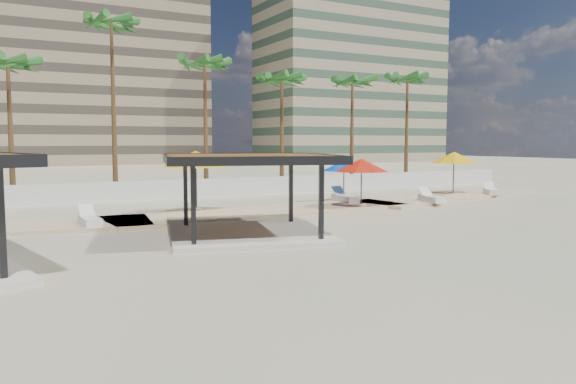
% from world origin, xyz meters
% --- Properties ---
extents(ground, '(200.00, 200.00, 0.00)m').
position_xyz_m(ground, '(0.00, 0.00, 0.00)').
color(ground, tan).
rests_on(ground, ground).
extents(promenade, '(44.45, 7.97, 0.24)m').
position_xyz_m(promenade, '(2.00, 7.67, 0.06)').
color(promenade, '#C6B284').
rests_on(promenade, ground).
extents(boundary_wall, '(56.00, 0.30, 1.20)m').
position_xyz_m(boundary_wall, '(0.00, 16.00, 0.60)').
color(boundary_wall, silver).
rests_on(boundary_wall, ground).
extents(building_mid, '(38.00, 16.00, 30.40)m').
position_xyz_m(building_mid, '(4.00, 78.00, 14.27)').
color(building_mid, '#847259').
rests_on(building_mid, ground).
extents(building_east, '(32.00, 15.00, 36.40)m').
position_xyz_m(building_east, '(48.00, 66.00, 17.27)').
color(building_east, gray).
rests_on(building_east, ground).
extents(pavilion_central, '(7.49, 7.49, 3.11)m').
position_xyz_m(pavilion_central, '(-1.66, 1.10, 1.85)').
color(pavilion_central, beige).
rests_on(pavilion_central, ground).
extents(umbrella_b, '(4.37, 4.37, 2.97)m').
position_xyz_m(umbrella_b, '(-1.17, 8.47, 2.73)').
color(umbrella_b, beige).
rests_on(umbrella_b, promenade).
extents(umbrella_c, '(3.00, 3.00, 2.53)m').
position_xyz_m(umbrella_c, '(6.98, 5.80, 2.36)').
color(umbrella_c, beige).
rests_on(umbrella_c, promenade).
extents(umbrella_d, '(3.35, 3.35, 2.33)m').
position_xyz_m(umbrella_d, '(8.17, 9.20, 2.18)').
color(umbrella_d, beige).
rests_on(umbrella_d, promenade).
extents(umbrella_e, '(3.22, 3.22, 2.75)m').
position_xyz_m(umbrella_e, '(16.78, 9.06, 2.54)').
color(umbrella_e, beige).
rests_on(umbrella_e, promenade).
extents(lounger_a, '(0.71, 1.99, 0.74)m').
position_xyz_m(lounger_a, '(-6.68, 5.85, 0.36)').
color(lounger_a, silver).
rests_on(lounger_a, promenade).
extents(lounger_b, '(0.82, 2.16, 0.80)m').
position_xyz_m(lounger_b, '(7.76, 8.48, 0.37)').
color(lounger_b, silver).
rests_on(lounger_b, promenade).
extents(lounger_c, '(1.06, 2.18, 0.79)m').
position_xyz_m(lounger_c, '(11.91, 5.85, 0.37)').
color(lounger_c, silver).
rests_on(lounger_c, promenade).
extents(lounger_d, '(1.69, 2.03, 0.77)m').
position_xyz_m(lounger_d, '(18.73, 7.61, 0.36)').
color(lounger_d, silver).
rests_on(lounger_d, promenade).
extents(palm_c, '(3.00, 3.00, 8.88)m').
position_xyz_m(palm_c, '(-9.00, 18.10, 7.74)').
color(palm_c, brown).
rests_on(palm_c, ground).
extents(palm_d, '(3.00, 3.00, 11.90)m').
position_xyz_m(palm_d, '(-3.00, 18.90, 10.56)').
color(palm_d, brown).
rests_on(palm_d, ground).
extents(palm_e, '(3.00, 3.00, 9.68)m').
position_xyz_m(palm_e, '(3.00, 18.40, 8.50)').
color(palm_e, brown).
rests_on(palm_e, ground).
extents(palm_f, '(3.00, 3.00, 8.93)m').
position_xyz_m(palm_f, '(9.00, 18.60, 7.78)').
color(palm_f, brown).
rests_on(palm_f, ground).
extents(palm_g, '(3.00, 3.00, 9.04)m').
position_xyz_m(palm_g, '(15.00, 18.20, 7.90)').
color(palm_g, brown).
rests_on(palm_g, ground).
extents(palm_h, '(3.00, 3.00, 9.64)m').
position_xyz_m(palm_h, '(21.00, 18.80, 8.45)').
color(palm_h, brown).
rests_on(palm_h, ground).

